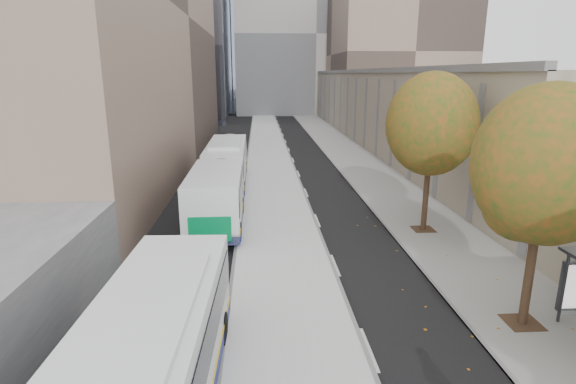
{
  "coord_description": "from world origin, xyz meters",
  "views": [
    {
      "loc": [
        -4.77,
        0.59,
        7.85
      ],
      "look_at": [
        -3.47,
        20.82,
        2.5
      ],
      "focal_mm": 28.0,
      "sensor_mm": 36.0,
      "label": 1
    }
  ],
  "objects": [
    {
      "name": "building_midrise",
      "position": [
        -22.5,
        41.0,
        12.5
      ],
      "size": [
        24.0,
        46.0,
        25.0
      ],
      "primitive_type": "cube",
      "color": "#896F5F",
      "rests_on": "ground"
    },
    {
      "name": "distant_car",
      "position": [
        -8.06,
        51.72,
        0.64
      ],
      "size": [
        2.15,
        3.97,
        1.28
      ],
      "primitive_type": "imported",
      "rotation": [
        0.0,
        0.0,
        0.18
      ],
      "color": "silver",
      "rests_on": "ground"
    },
    {
      "name": "tree_c",
      "position": [
        3.6,
        13.0,
        5.25
      ],
      "size": [
        4.2,
        4.2,
        7.28
      ],
      "color": "#322614",
      "rests_on": "sidewalk"
    },
    {
      "name": "bus_platform",
      "position": [
        -3.88,
        35.0,
        0.07
      ],
      "size": [
        4.25,
        150.0,
        0.15
      ],
      "primitive_type": "cube",
      "color": "silver",
      "rests_on": "ground"
    },
    {
      "name": "building_far_block",
      "position": [
        6.0,
        96.0,
        15.0
      ],
      "size": [
        30.0,
        18.0,
        30.0
      ],
      "primitive_type": "cube",
      "color": "#9D9691",
      "rests_on": "ground"
    },
    {
      "name": "bus_far",
      "position": [
        -7.1,
        28.69,
        1.65
      ],
      "size": [
        2.81,
        18.1,
        3.01
      ],
      "rotation": [
        0.0,
        0.0,
        0.01
      ],
      "color": "silver",
      "rests_on": "ground"
    },
    {
      "name": "building_tan",
      "position": [
        15.5,
        64.0,
        4.0
      ],
      "size": [
        18.0,
        92.0,
        8.0
      ],
      "primitive_type": "cube",
      "color": "gray",
      "rests_on": "ground"
    },
    {
      "name": "sidewalk",
      "position": [
        4.12,
        35.0,
        0.04
      ],
      "size": [
        4.75,
        150.0,
        0.08
      ],
      "primitive_type": "cube",
      "color": "gray",
      "rests_on": "ground"
    },
    {
      "name": "tree_d",
      "position": [
        3.6,
        22.0,
        5.47
      ],
      "size": [
        4.4,
        4.4,
        7.6
      ],
      "color": "#322614",
      "rests_on": "sidewalk"
    }
  ]
}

